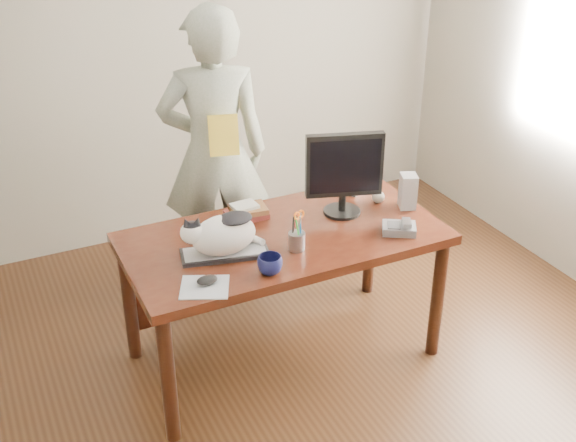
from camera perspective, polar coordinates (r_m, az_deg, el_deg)
The scene contains 16 objects.
room at distance 2.88m, azimuth 4.77°, elevation 4.13°, with size 4.50×4.50×4.50m.
desk at distance 3.75m, azimuth -0.85°, elevation -2.50°, with size 1.60×0.80×0.75m.
keyboard at distance 3.45m, azimuth -5.02°, elevation -2.53°, with size 0.44×0.25×0.02m.
cat at distance 3.39m, azimuth -5.31°, elevation -0.99°, with size 0.41×0.26×0.23m.
monitor at distance 3.71m, azimuth 4.46°, elevation 4.05°, with size 0.40×0.25×0.45m.
pen_cup at distance 3.46m, azimuth 0.71°, elevation -1.42°, with size 0.10×0.10×0.21m.
mousepad at distance 3.23m, azimuth -6.60°, elevation -5.21°, with size 0.27×0.26×0.00m.
mouse at distance 3.24m, azimuth -6.41°, elevation -4.66°, with size 0.11×0.10×0.04m.
coffee_mug at distance 3.28m, azimuth -1.44°, elevation -3.48°, with size 0.12×0.12×0.09m, color black.
phone at distance 3.67m, azimuth 8.83°, elevation -0.53°, with size 0.20×0.19×0.08m.
speaker at distance 3.90m, azimuth 9.46°, elevation 2.34°, with size 0.11×0.12×0.19m.
baseball at distance 3.95m, azimuth 7.15°, elevation 1.90°, with size 0.07×0.07×0.07m.
book_stack at distance 3.77m, azimuth -3.27°, elevation 0.75°, with size 0.21×0.16×0.08m.
calculator at distance 4.09m, azimuth 4.71°, elevation 2.90°, with size 0.22×0.24×0.06m.
person at distance 4.26m, azimuth -5.84°, elevation 5.29°, with size 0.64×0.42×1.75m, color beige.
held_book at distance 4.04m, azimuth -5.11°, elevation 6.77°, with size 0.19×0.14×0.23m.
Camera 1 is at (-1.35, -2.26, 2.51)m, focal length 45.00 mm.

